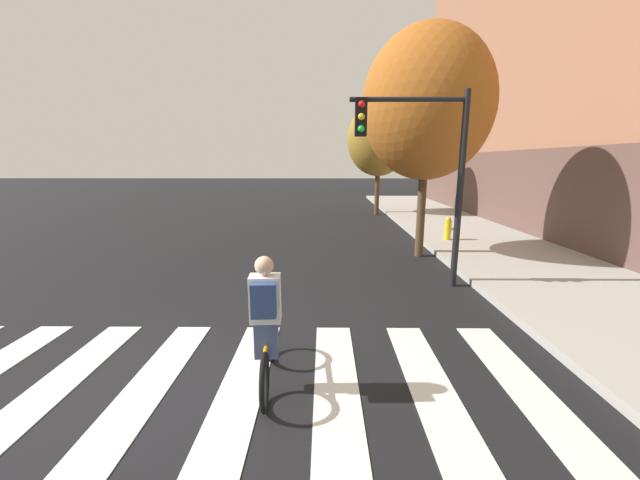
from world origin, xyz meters
The scene contains 7 objects.
ground_plane centered at (0.00, 0.00, 0.00)m, with size 120.00×120.00×0.00m, color black.
crosswalk_stripes centered at (0.58, 0.00, 0.01)m, with size 8.76×3.49×0.01m.
cyclist centered at (1.49, 0.09, 0.84)m, with size 0.37×1.71×1.69m.
traffic_light_near centered at (4.27, 3.96, 2.86)m, with size 2.47×0.28×4.20m.
fire_hydrant centered at (6.40, 8.35, 0.53)m, with size 0.33×0.22×0.78m.
street_tree_near centered at (5.00, 6.65, 4.29)m, with size 3.57×3.57×6.35m.
street_tree_mid centered at (4.97, 15.49, 3.87)m, with size 3.22×3.22×5.73m.
Camera 1 is at (2.18, -4.00, 2.74)m, focal length 20.65 mm.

